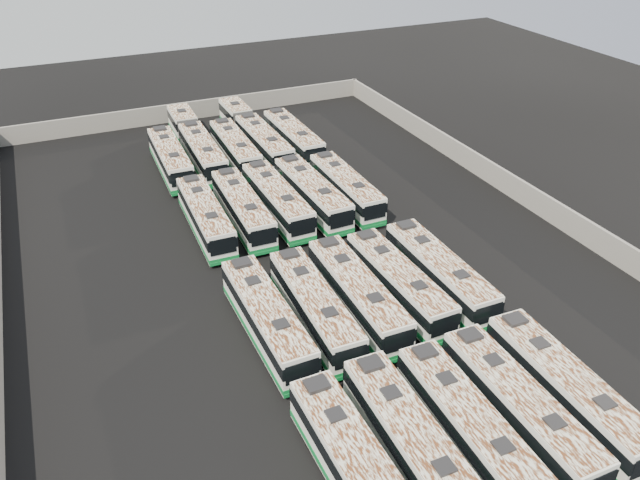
{
  "coord_description": "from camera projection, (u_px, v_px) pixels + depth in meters",
  "views": [
    {
      "loc": [
        -15.93,
        -37.74,
        27.26
      ],
      "look_at": [
        1.35,
        0.85,
        1.6
      ],
      "focal_mm": 35.0,
      "sensor_mm": 36.0,
      "label": 1
    }
  ],
  "objects": [
    {
      "name": "bus_midfront_far_left",
      "position": [
        267.0,
        319.0,
        40.79
      ],
      "size": [
        2.62,
        11.72,
        3.29
      ],
      "rotation": [
        0.0,
        0.0,
        0.01
      ],
      "color": "silver",
      "rests_on": "ground"
    },
    {
      "name": "bus_midback_right",
      "position": [
        312.0,
        194.0,
        56.17
      ],
      "size": [
        2.79,
        11.84,
        3.32
      ],
      "rotation": [
        0.0,
        0.0,
        0.03
      ],
      "color": "silver",
      "rests_on": "ground"
    },
    {
      "name": "bus_midfront_center",
      "position": [
        357.0,
        294.0,
        43.12
      ],
      "size": [
        2.65,
        11.75,
        3.3
      ],
      "rotation": [
        0.0,
        0.0,
        -0.01
      ],
      "color": "silver",
      "rests_on": "ground"
    },
    {
      "name": "bus_front_center",
      "position": [
        470.0,
        429.0,
        32.9
      ],
      "size": [
        2.71,
        11.57,
        3.24
      ],
      "rotation": [
        0.0,
        0.0,
        -0.02
      ],
      "color": "silver",
      "rests_on": "ground"
    },
    {
      "name": "bus_back_right",
      "position": [
        254.0,
        133.0,
        68.74
      ],
      "size": [
        2.65,
        18.16,
        3.29
      ],
      "rotation": [
        0.0,
        0.0,
        0.01
      ],
      "color": "silver",
      "rests_on": "ground"
    },
    {
      "name": "bus_midfront_far_right",
      "position": [
        439.0,
        272.0,
        45.42
      ],
      "size": [
        2.49,
        11.61,
        3.27
      ],
      "rotation": [
        0.0,
        0.0,
        -0.0
      ],
      "color": "silver",
      "rests_on": "ground"
    },
    {
      "name": "perimeter_wall",
      "position": [
        309.0,
        254.0,
        48.59
      ],
      "size": [
        45.2,
        73.2,
        2.2
      ],
      "color": "slate",
      "rests_on": "ground"
    },
    {
      "name": "bus_back_center",
      "position": [
        235.0,
        149.0,
        65.11
      ],
      "size": [
        2.65,
        11.49,
        3.22
      ],
      "rotation": [
        0.0,
        0.0,
        -0.02
      ],
      "color": "silver",
      "rests_on": "ground"
    },
    {
      "name": "bus_back_left",
      "position": [
        196.0,
        142.0,
        66.53
      ],
      "size": [
        2.89,
        18.17,
        3.29
      ],
      "rotation": [
        0.0,
        0.0,
        -0.02
      ],
      "color": "silver",
      "rests_on": "ground"
    },
    {
      "name": "bus_front_far_left",
      "position": [
        358.0,
        470.0,
        30.62
      ],
      "size": [
        2.6,
        11.66,
        3.28
      ],
      "rotation": [
        0.0,
        0.0,
        0.01
      ],
      "color": "silver",
      "rests_on": "ground"
    },
    {
      "name": "bus_midback_left",
      "position": [
        243.0,
        209.0,
        53.84
      ],
      "size": [
        2.67,
        11.56,
        3.24
      ],
      "rotation": [
        0.0,
        0.0,
        -0.02
      ],
      "color": "silver",
      "rests_on": "ground"
    },
    {
      "name": "bus_midfront_right",
      "position": [
        398.0,
        283.0,
        44.34
      ],
      "size": [
        2.68,
        11.46,
        3.21
      ],
      "rotation": [
        0.0,
        0.0,
        0.02
      ],
      "color": "silver",
      "rests_on": "ground"
    },
    {
      "name": "bus_front_left",
      "position": [
        414.0,
        447.0,
        31.83
      ],
      "size": [
        2.71,
        11.86,
        3.33
      ],
      "rotation": [
        0.0,
        0.0,
        -0.02
      ],
      "color": "silver",
      "rests_on": "ground"
    },
    {
      "name": "bus_front_far_right",
      "position": [
        565.0,
        390.0,
        35.3
      ],
      "size": [
        2.75,
        11.74,
        3.29
      ],
      "rotation": [
        0.0,
        0.0,
        -0.02
      ],
      "color": "silver",
      "rests_on": "ground"
    },
    {
      "name": "bus_front_right",
      "position": [
        518.0,
        408.0,
        34.18
      ],
      "size": [
        2.57,
        11.52,
        3.24
      ],
      "rotation": [
        0.0,
        0.0,
        -0.01
      ],
      "color": "silver",
      "rests_on": "ground"
    },
    {
      "name": "bus_midback_far_left",
      "position": [
        206.0,
        217.0,
        52.64
      ],
      "size": [
        2.67,
        11.47,
        3.22
      ],
      "rotation": [
        0.0,
        0.0,
        -0.02
      ],
      "color": "silver",
      "rests_on": "ground"
    },
    {
      "name": "ground",
      "position": [
        309.0,
        266.0,
        49.16
      ],
      "size": [
        140.0,
        140.0,
        0.0
      ],
      "primitive_type": "plane",
      "color": "black",
      "rests_on": "ground"
    },
    {
      "name": "bus_midfront_left",
      "position": [
        315.0,
        307.0,
        41.88
      ],
      "size": [
        2.72,
        11.54,
        3.24
      ],
      "rotation": [
        0.0,
        0.0,
        -0.03
      ],
      "color": "silver",
      "rests_on": "ground"
    },
    {
      "name": "bus_back_far_left",
      "position": [
        170.0,
        159.0,
        62.9
      ],
      "size": [
        2.73,
        11.67,
        3.27
      ],
      "rotation": [
        0.0,
        0.0,
        -0.02
      ],
      "color": "silver",
      "rests_on": "ground"
    },
    {
      "name": "bus_back_far_right",
      "position": [
        293.0,
        138.0,
        67.61
      ],
      "size": [
        2.54,
        11.75,
        3.31
      ],
      "rotation": [
        0.0,
        0.0,
        0.01
      ],
      "color": "silver",
      "rests_on": "ground"
    },
    {
      "name": "bus_midback_far_right",
      "position": [
        346.0,
        188.0,
        57.35
      ],
      "size": [
        2.41,
        11.3,
        3.18
      ],
      "rotation": [
        0.0,
        0.0,
        -0.0
      ],
      "color": "silver",
      "rests_on": "ground"
    },
    {
      "name": "bus_midback_center",
      "position": [
        277.0,
        200.0,
        55.13
      ],
      "size": [
        2.6,
        11.7,
        3.29
      ],
      "rotation": [
        0.0,
        0.0,
        0.01
      ],
      "color": "silver",
      "rests_on": "ground"
    }
  ]
}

